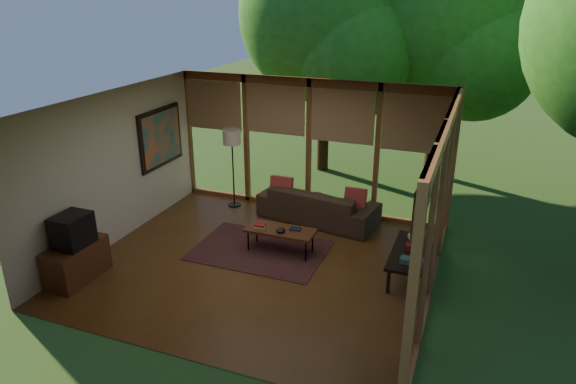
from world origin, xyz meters
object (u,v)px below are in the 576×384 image
at_px(media_cabinet, 77,262).
at_px(floor_lamp, 232,141).
at_px(side_console, 411,254).
at_px(coffee_table, 280,231).
at_px(sofa, 318,205).
at_px(television, 72,230).

relative_size(media_cabinet, floor_lamp, 0.61).
distance_m(floor_lamp, side_console, 4.34).
xyz_separation_m(media_cabinet, coffee_table, (2.64, 1.99, 0.09)).
bearing_deg(floor_lamp, sofa, -2.92).
xyz_separation_m(floor_lamp, side_console, (3.91, -1.61, -1.00)).
bearing_deg(television, side_console, 21.81).
height_order(media_cabinet, side_console, media_cabinet).
xyz_separation_m(sofa, media_cabinet, (-2.85, -3.45, -0.04)).
height_order(media_cabinet, television, television).
relative_size(sofa, floor_lamp, 1.41).
xyz_separation_m(television, side_console, (4.85, 1.94, -0.44)).
relative_size(media_cabinet, television, 1.82).
bearing_deg(side_console, television, -158.19).
height_order(sofa, coffee_table, sofa).
height_order(sofa, media_cabinet, sofa).
height_order(floor_lamp, side_console, floor_lamp).
xyz_separation_m(sofa, television, (-2.83, -3.45, 0.51)).
xyz_separation_m(sofa, floor_lamp, (-1.88, 0.10, 1.07)).
bearing_deg(media_cabinet, sofa, 50.49).
distance_m(television, floor_lamp, 3.71).
bearing_deg(side_console, media_cabinet, -158.27).
bearing_deg(floor_lamp, coffee_table, -43.00).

